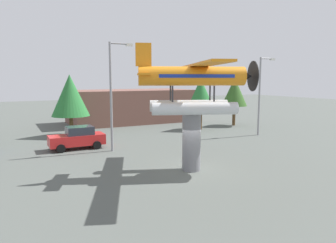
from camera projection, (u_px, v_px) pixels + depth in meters
ground_plane at (191, 170)px, 19.10m from camera, size 140.00×140.00×0.00m
display_pedestal at (191, 142)px, 18.87m from camera, size 1.10×1.10×3.46m
floatplane_monument at (194, 84)px, 18.43m from camera, size 7.19×10.08×4.00m
car_mid_red at (78, 138)px, 24.82m from camera, size 4.20×2.02×1.76m
streetlight_primary at (113, 89)px, 23.65m from camera, size 1.84×0.28×8.14m
streetlight_secondary at (261, 90)px, 30.56m from camera, size 1.84×0.28×7.49m
storefront_building at (130, 106)px, 40.23m from camera, size 14.93×7.16×4.08m
tree_east at (70, 95)px, 30.16m from camera, size 3.57×3.57×5.88m
tree_center_back at (201, 93)px, 34.02m from camera, size 2.92×2.92×5.56m
tree_far_east at (235, 92)px, 36.98m from camera, size 2.97×2.97×5.61m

